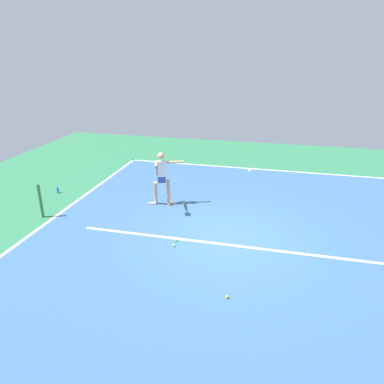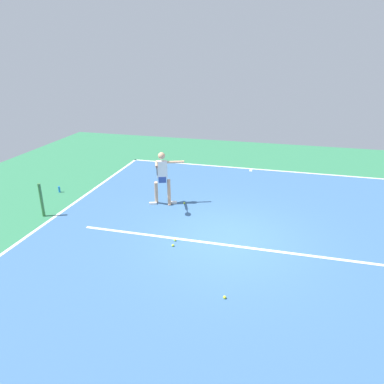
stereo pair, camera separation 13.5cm
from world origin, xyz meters
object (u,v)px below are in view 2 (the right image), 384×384
Objects in this scene: tennis_ball_far_corner at (173,245)px; water_bottle at (59,189)px; tennis_ball_by_baseline at (175,240)px; tennis_ball_centre_court at (184,203)px; tennis_ball_near_service_line at (225,297)px; net_post at (41,200)px; tennis_player at (162,175)px.

water_bottle is at bearing -27.29° from tennis_ball_far_corner.
tennis_ball_by_baseline is 2.49m from tennis_ball_centre_court.
net_post is at bearing -22.41° from tennis_ball_near_service_line.
tennis_player is 8.14× the size of water_bottle.
tennis_ball_by_baseline is 1.00× the size of tennis_ball_far_corner.
tennis_player is at bearing 178.67° from water_bottle.
tennis_player is 4.08m from water_bottle.
net_post is 0.60× the size of tennis_player.
water_bottle is at bearing -32.91° from tennis_ball_near_service_line.
tennis_ball_far_corner is at bearing 95.64° from tennis_ball_by_baseline.
tennis_ball_by_baseline is 1.00× the size of tennis_ball_near_service_line.
tennis_ball_near_service_line is 4.96m from tennis_ball_centre_court.
tennis_ball_far_corner is (-0.03, 0.28, 0.00)m from tennis_ball_by_baseline.
tennis_ball_centre_court is (0.43, -2.46, 0.00)m from tennis_ball_by_baseline.
tennis_ball_far_corner is at bearing 99.54° from tennis_ball_centre_court.
tennis_ball_centre_court is at bearing -153.33° from net_post.
tennis_ball_by_baseline and tennis_ball_centre_court have the same top height.
net_post is 4.45m from tennis_ball_centre_court.
water_bottle is at bearing -69.67° from net_post.
tennis_ball_near_service_line is at bearing 157.59° from net_post.
tennis_ball_centre_court is 2.78m from tennis_ball_far_corner.
net_post is 3.76m from tennis_player.
tennis_player reaches higher than tennis_ball_far_corner.
tennis_ball_by_baseline and tennis_ball_near_service_line have the same top height.
tennis_ball_near_service_line is 0.30× the size of water_bottle.
tennis_ball_far_corner is 0.30× the size of water_bottle.
tennis_ball_centre_court is 1.00× the size of tennis_ball_far_corner.
net_post is 4.50m from tennis_ball_far_corner.
tennis_ball_by_baseline is 0.29m from tennis_ball_far_corner.
tennis_ball_centre_court is (-0.67, -0.20, -0.99)m from tennis_player.
net_post is at bearing 7.49° from tennis_player.
tennis_ball_by_baseline and tennis_ball_far_corner have the same top height.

